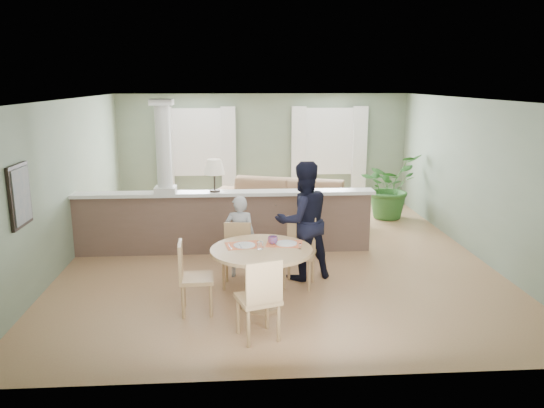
{
  "coord_description": "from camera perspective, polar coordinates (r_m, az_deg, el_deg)",
  "views": [
    {
      "loc": [
        -0.67,
        -8.89,
        3.0
      ],
      "look_at": [
        -0.13,
        -1.0,
        1.15
      ],
      "focal_mm": 35.0,
      "sensor_mm": 36.0,
      "label": 1
    }
  ],
  "objects": [
    {
      "name": "chair_side",
      "position": [
        7.06,
        -8.76,
        -7.47
      ],
      "size": [
        0.46,
        0.46,
        0.97
      ],
      "rotation": [
        0.0,
        0.0,
        1.63
      ],
      "color": "tan",
      "rests_on": "ground"
    },
    {
      "name": "dining_table",
      "position": [
        7.12,
        -1.11,
        -6.08
      ],
      "size": [
        1.36,
        1.36,
        0.93
      ],
      "rotation": [
        0.0,
        0.0,
        0.18
      ],
      "color": "tan",
      "rests_on": "ground"
    },
    {
      "name": "room_shell",
      "position": [
        9.61,
        -0.05,
        6.04
      ],
      "size": [
        7.02,
        8.02,
        2.71
      ],
      "color": "gray",
      "rests_on": "ground"
    },
    {
      "name": "man_person",
      "position": [
        8.1,
        3.34,
        -1.8
      ],
      "size": [
        1.06,
        0.94,
        1.83
      ],
      "primitive_type": "imported",
      "rotation": [
        0.0,
        0.0,
        3.46
      ],
      "color": "black",
      "rests_on": "ground"
    },
    {
      "name": "pony_wall",
      "position": [
        9.38,
        -5.72,
        -1.08
      ],
      "size": [
        5.32,
        0.38,
        2.7
      ],
      "color": "brown",
      "rests_on": "ground"
    },
    {
      "name": "houseplant",
      "position": [
        12.04,
        12.43,
        1.88
      ],
      "size": [
        1.7,
        1.68,
        1.43
      ],
      "primitive_type": "imported",
      "rotation": [
        0.0,
        0.0,
        0.72
      ],
      "color": "#306729",
      "rests_on": "ground"
    },
    {
      "name": "sofa",
      "position": [
        11.3,
        1.28,
        0.15
      ],
      "size": [
        3.38,
        2.16,
        0.92
      ],
      "primitive_type": "imported",
      "rotation": [
        0.0,
        0.0,
        -0.32
      ],
      "color": "#89654B",
      "rests_on": "ground"
    },
    {
      "name": "ground",
      "position": [
        9.41,
        0.39,
        -5.46
      ],
      "size": [
        8.0,
        8.0,
        0.0
      ],
      "primitive_type": "plane",
      "color": "tan",
      "rests_on": "ground"
    },
    {
      "name": "chair_near",
      "position": [
        6.23,
        -1.26,
        -9.86
      ],
      "size": [
        0.58,
        0.58,
        1.02
      ],
      "rotation": [
        0.0,
        0.0,
        3.45
      ],
      "color": "tan",
      "rests_on": "ground"
    },
    {
      "name": "chair_far_boy",
      "position": [
        7.94,
        -3.8,
        -5.14
      ],
      "size": [
        0.47,
        0.47,
        0.93
      ],
      "rotation": [
        0.0,
        0.0,
        -0.12
      ],
      "color": "tan",
      "rests_on": "ground"
    },
    {
      "name": "chair_far_man",
      "position": [
        7.95,
        3.02,
        -4.77
      ],
      "size": [
        0.57,
        0.57,
        1.01
      ],
      "rotation": [
        0.0,
        0.0,
        -0.29
      ],
      "color": "tan",
      "rests_on": "ground"
    },
    {
      "name": "child_person",
      "position": [
        8.22,
        -3.47,
        -3.51
      ],
      "size": [
        0.5,
        0.35,
        1.3
      ],
      "primitive_type": "imported",
      "rotation": [
        0.0,
        0.0,
        3.05
      ],
      "color": "#A1A2A7",
      "rests_on": "ground"
    }
  ]
}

